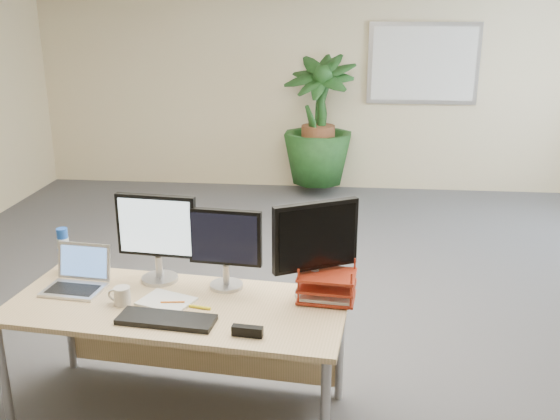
# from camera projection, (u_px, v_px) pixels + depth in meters

# --- Properties ---
(floor) EXTENTS (8.00, 8.00, 0.00)m
(floor) POSITION_uv_depth(u_px,v_px,m) (296.00, 349.00, 4.20)
(floor) COLOR #4A4A4F
(floor) RESTS_ON ground
(back_wall) EXTENTS (7.00, 0.04, 2.70)m
(back_wall) POSITION_uv_depth(u_px,v_px,m) (321.00, 79.00, 7.56)
(back_wall) COLOR beige
(back_wall) RESTS_ON floor
(whiteboard) EXTENTS (1.30, 0.04, 0.95)m
(whiteboard) POSITION_uv_depth(u_px,v_px,m) (423.00, 64.00, 7.35)
(whiteboard) COLOR silver
(whiteboard) RESTS_ON back_wall
(desk) EXTENTS (1.86, 0.93, 0.69)m
(desk) POSITION_uv_depth(u_px,v_px,m) (184.00, 319.00, 3.45)
(desk) COLOR tan
(desk) RESTS_ON floor
(floor_plant) EXTENTS (1.06, 1.06, 1.50)m
(floor_plant) POSITION_uv_depth(u_px,v_px,m) (318.00, 133.00, 7.43)
(floor_plant) COLOR #153A15
(floor_plant) RESTS_ON floor
(monitor_left) EXTENTS (0.46, 0.21, 0.51)m
(monitor_left) POSITION_uv_depth(u_px,v_px,m) (157.00, 232.00, 3.50)
(monitor_left) COLOR #A8A8AC
(monitor_left) RESTS_ON desk
(monitor_right) EXTENTS (0.41, 0.19, 0.46)m
(monitor_right) POSITION_uv_depth(u_px,v_px,m) (225.00, 243.00, 3.43)
(monitor_right) COLOR #A8A8AC
(monitor_right) RESTS_ON desk
(monitor_dark) EXTENTS (0.45, 0.26, 0.54)m
(monitor_dark) POSITION_uv_depth(u_px,v_px,m) (316.00, 243.00, 3.31)
(monitor_dark) COLOR #A8A8AC
(monitor_dark) RESTS_ON desk
(laptop) EXTENTS (0.34, 0.31, 0.23)m
(laptop) POSITION_uv_depth(u_px,v_px,m) (78.00, 277.00, 3.49)
(laptop) COLOR silver
(laptop) RESTS_ON desk
(keyboard) EXTENTS (0.50, 0.21, 0.03)m
(keyboard) POSITION_uv_depth(u_px,v_px,m) (166.00, 320.00, 3.12)
(keyboard) COLOR black
(keyboard) RESTS_ON desk
(coffee_mug) EXTENTS (0.13, 0.09, 0.10)m
(coffee_mug) POSITION_uv_depth(u_px,v_px,m) (122.00, 296.00, 3.29)
(coffee_mug) COLOR silver
(coffee_mug) RESTS_ON desk
(spiral_notebook) EXTENTS (0.33, 0.29, 0.01)m
(spiral_notebook) POSITION_uv_depth(u_px,v_px,m) (166.00, 301.00, 3.33)
(spiral_notebook) COLOR silver
(spiral_notebook) RESTS_ON desk
(orange_pen) EXTENTS (0.13, 0.03, 0.01)m
(orange_pen) POSITION_uv_depth(u_px,v_px,m) (173.00, 302.00, 3.30)
(orange_pen) COLOR orange
(orange_pen) RESTS_ON spiral_notebook
(yellow_highlighter) EXTENTS (0.12, 0.04, 0.02)m
(yellow_highlighter) POSITION_uv_depth(u_px,v_px,m) (200.00, 307.00, 3.26)
(yellow_highlighter) COLOR yellow
(yellow_highlighter) RESTS_ON desk
(water_bottle) EXTENTS (0.07, 0.07, 0.27)m
(water_bottle) POSITION_uv_depth(u_px,v_px,m) (64.00, 251.00, 3.68)
(water_bottle) COLOR silver
(water_bottle) RESTS_ON desk
(letter_tray) EXTENTS (0.33, 0.26, 0.14)m
(letter_tray) POSITION_uv_depth(u_px,v_px,m) (327.00, 288.00, 3.35)
(letter_tray) COLOR maroon
(letter_tray) RESTS_ON desk
(stapler) EXTENTS (0.15, 0.05, 0.05)m
(stapler) POSITION_uv_depth(u_px,v_px,m) (247.00, 331.00, 2.98)
(stapler) COLOR black
(stapler) RESTS_ON desk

